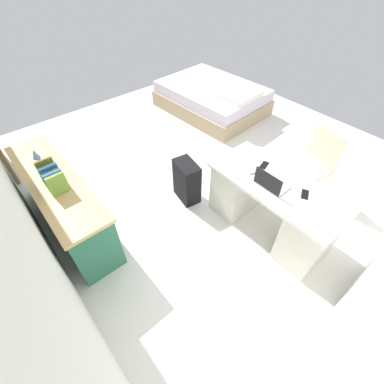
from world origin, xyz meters
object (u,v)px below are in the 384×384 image
at_px(office_chair, 309,168).
at_px(cell_phone_by_mouse, 264,165).
at_px(laptop, 270,183).
at_px(figurine_small, 35,154).
at_px(desk, 272,206).
at_px(suitcase_black, 187,181).
at_px(credenza, 64,203).
at_px(cell_phone_near_laptop, 305,194).
at_px(computer_mouse, 253,171).
at_px(bed, 212,98).

bearing_deg(office_chair, cell_phone_by_mouse, 73.47).
height_order(laptop, figurine_small, laptop).
bearing_deg(figurine_small, desk, -139.03).
bearing_deg(suitcase_black, laptop, -153.50).
distance_m(desk, office_chair, 0.84).
bearing_deg(office_chair, credenza, 60.24).
bearing_deg(desk, cell_phone_near_laptop, -165.72).
xyz_separation_m(credenza, computer_mouse, (-1.26, -1.68, 0.36)).
bearing_deg(bed, cell_phone_by_mouse, 148.50).
height_order(suitcase_black, laptop, laptop).
height_order(office_chair, figurine_small, office_chair).
relative_size(credenza, cell_phone_by_mouse, 13.24).
xyz_separation_m(office_chair, computer_mouse, (0.22, 0.91, 0.32)).
height_order(desk, cell_phone_by_mouse, cell_phone_by_mouse).
bearing_deg(bed, figurine_small, 99.01).
bearing_deg(cell_phone_by_mouse, figurine_small, 30.91).
bearing_deg(laptop, bed, -32.72).
relative_size(credenza, bed, 0.91).
bearing_deg(cell_phone_by_mouse, cell_phone_near_laptop, 158.25).
xyz_separation_m(credenza, cell_phone_near_laptop, (-1.81, -1.81, 0.35)).
height_order(desk, office_chair, office_chair).
xyz_separation_m(bed, laptop, (-2.49, 1.60, 0.53)).
distance_m(computer_mouse, cell_phone_near_laptop, 0.57).
bearing_deg(cell_phone_by_mouse, computer_mouse, 71.19).
bearing_deg(cell_phone_near_laptop, laptop, 3.46).
bearing_deg(credenza, suitcase_black, -111.95).
bearing_deg(figurine_small, credenza, -179.81).
height_order(credenza, figurine_small, figurine_small).
bearing_deg(office_chair, figurine_small, 53.12).
xyz_separation_m(bed, cell_phone_by_mouse, (-2.24, 1.37, 0.48)).
distance_m(credenza, cell_phone_near_laptop, 2.59).
distance_m(cell_phone_near_laptop, figurine_small, 2.91).
relative_size(suitcase_black, cell_phone_near_laptop, 4.16).
xyz_separation_m(computer_mouse, cell_phone_by_mouse, (-0.01, -0.19, -0.01)).
height_order(suitcase_black, cell_phone_by_mouse, cell_phone_by_mouse).
height_order(suitcase_black, figurine_small, figurine_small).
bearing_deg(computer_mouse, cell_phone_near_laptop, -166.48).
relative_size(bed, laptop, 6.37).
relative_size(desk, suitcase_black, 2.55).
xyz_separation_m(suitcase_black, laptop, (-0.97, -0.29, 0.49)).
bearing_deg(desk, bed, -30.57).
height_order(computer_mouse, cell_phone_near_laptop, computer_mouse).
relative_size(office_chair, bed, 0.48).
bearing_deg(office_chair, laptop, 92.29).
xyz_separation_m(laptop, cell_phone_by_mouse, (0.25, -0.23, -0.04)).
bearing_deg(cell_phone_by_mouse, credenza, 39.55).
distance_m(computer_mouse, figurine_small, 2.40).
distance_m(suitcase_black, computer_mouse, 0.91).
xyz_separation_m(bed, cell_phone_near_laptop, (-2.79, 1.43, 0.48)).
bearing_deg(figurine_small, cell_phone_by_mouse, -132.78).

